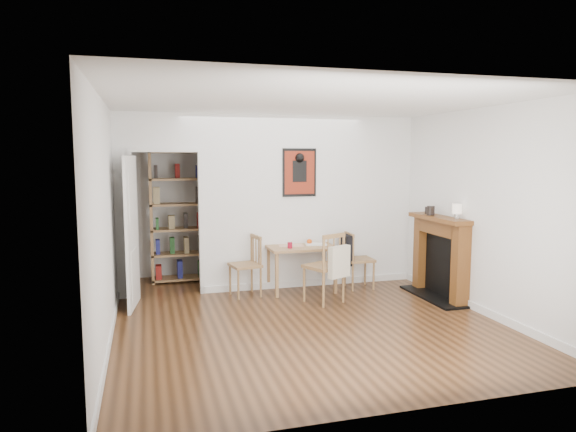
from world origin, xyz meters
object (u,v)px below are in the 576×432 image
object	(u,v)px
bookshelf	(179,217)
red_glass	(290,245)
chair_front	(325,267)
ceramic_jar_a	(431,211)
fireplace	(441,254)
mantel_lamp	(457,210)
ceramic_jar_b	(428,210)
orange_fruit	(309,242)
chair_left	(245,266)
notebook	(316,244)
dining_table	(301,252)
chair_right	(358,259)

from	to	relation	value
bookshelf	red_glass	size ratio (longest dim) A/B	23.64
chair_front	ceramic_jar_a	xyz separation A→B (m)	(1.57, -0.04, 0.73)
fireplace	mantel_lamp	xyz separation A→B (m)	(-0.00, -0.36, 0.67)
ceramic_jar_b	fireplace	bearing A→B (deg)	-81.78
bookshelf	ceramic_jar_b	distance (m)	3.84
red_glass	ceramic_jar_a	xyz separation A→B (m)	(1.91, -0.59, 0.51)
orange_fruit	chair_left	bearing A→B (deg)	-170.44
chair_left	red_glass	world-z (taller)	chair_left
notebook	orange_fruit	bearing A→B (deg)	137.35
dining_table	bookshelf	xyz separation A→B (m)	(-1.70, 1.12, 0.44)
fireplace	notebook	distance (m)	1.80
chair_front	notebook	world-z (taller)	chair_front
notebook	ceramic_jar_b	distance (m)	1.71
dining_table	chair_left	size ratio (longest dim) A/B	1.13
chair_left	ceramic_jar_a	distance (m)	2.75
orange_fruit	ceramic_jar_a	world-z (taller)	ceramic_jar_a
notebook	chair_front	bearing A→B (deg)	-99.37
orange_fruit	ceramic_jar_a	bearing A→B (deg)	-28.63
fireplace	red_glass	size ratio (longest dim) A/B	14.07
notebook	ceramic_jar_b	size ratio (longest dim) A/B	3.05
chair_right	mantel_lamp	bearing A→B (deg)	-50.87
dining_table	red_glass	world-z (taller)	red_glass
chair_right	bookshelf	bearing A→B (deg)	154.99
chair_right	bookshelf	xyz separation A→B (m)	(-2.57, 1.20, 0.59)
chair_front	red_glass	bearing A→B (deg)	121.73
chair_right	mantel_lamp	size ratio (longest dim) A/B	4.23
ceramic_jar_b	chair_left	bearing A→B (deg)	169.20
fireplace	ceramic_jar_a	bearing A→B (deg)	125.56
chair_front	ceramic_jar_b	distance (m)	1.78
chair_right	ceramic_jar_b	world-z (taller)	ceramic_jar_b
bookshelf	notebook	xyz separation A→B (m)	(1.94, -1.07, -0.35)
chair_front	ceramic_jar_a	size ratio (longest dim) A/B	7.35
chair_front	mantel_lamp	bearing A→B (deg)	-17.89
chair_right	chair_front	bearing A→B (deg)	-141.66
chair_front	bookshelf	world-z (taller)	bookshelf
notebook	ceramic_jar_a	xyz separation A→B (m)	(1.45, -0.76, 0.54)
ceramic_jar_a	ceramic_jar_b	xyz separation A→B (m)	(0.05, 0.17, -0.01)
mantel_lamp	ceramic_jar_a	size ratio (longest dim) A/B	1.53
dining_table	ceramic_jar_a	bearing A→B (deg)	-22.76
chair_front	orange_fruit	distance (m)	0.83
dining_table	chair_left	world-z (taller)	chair_left
chair_left	ceramic_jar_a	size ratio (longest dim) A/B	6.58
bookshelf	orange_fruit	world-z (taller)	bookshelf
dining_table	bookshelf	size ratio (longest dim) A/B	0.47
fireplace	mantel_lamp	world-z (taller)	mantel_lamp
chair_front	notebook	bearing A→B (deg)	80.63
chair_front	bookshelf	bearing A→B (deg)	135.52
mantel_lamp	dining_table	bearing A→B (deg)	146.02
red_glass	notebook	world-z (taller)	red_glass
chair_front	red_glass	size ratio (longest dim) A/B	10.98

